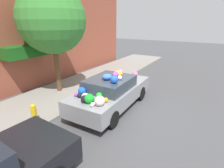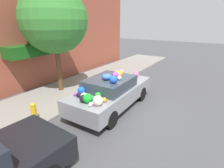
{
  "view_description": "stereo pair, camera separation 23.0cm",
  "coord_description": "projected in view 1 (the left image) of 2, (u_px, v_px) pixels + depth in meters",
  "views": [
    {
      "loc": [
        -5.9,
        -3.68,
        3.52
      ],
      "look_at": [
        0.0,
        -0.14,
        1.07
      ],
      "focal_mm": 28.0,
      "sensor_mm": 36.0,
      "label": 1
    },
    {
      "loc": [
        -5.78,
        -3.88,
        3.52
      ],
      "look_at": [
        0.0,
        -0.14,
        1.07
      ],
      "focal_mm": 28.0,
      "sensor_mm": 36.0,
      "label": 2
    }
  ],
  "objects": [
    {
      "name": "ground_plane",
      "position": [
        109.0,
        106.0,
        7.73
      ],
      "size": [
        60.0,
        60.0,
        0.0
      ],
      "primitive_type": "plane",
      "color": "#4C4C4F"
    },
    {
      "name": "sidewalk_curb",
      "position": [
        65.0,
        93.0,
        9.02
      ],
      "size": [
        24.0,
        3.2,
        0.13
      ],
      "color": "gray",
      "rests_on": "ground"
    },
    {
      "name": "building_facade",
      "position": [
        29.0,
        33.0,
        9.11
      ],
      "size": [
        18.0,
        1.2,
        6.03
      ],
      "color": "#9E4C38",
      "rests_on": "ground"
    },
    {
      "name": "street_tree",
      "position": [
        52.0,
        20.0,
        8.02
      ],
      "size": [
        3.14,
        3.14,
        5.05
      ],
      "color": "brown",
      "rests_on": "sidewalk_curb"
    },
    {
      "name": "fire_hydrant",
      "position": [
        34.0,
        113.0,
        6.17
      ],
      "size": [
        0.2,
        0.2,
        0.7
      ],
      "color": "gold",
      "rests_on": "sidewalk_curb"
    },
    {
      "name": "art_car",
      "position": [
        111.0,
        91.0,
        7.37
      ],
      "size": [
        4.39,
        1.87,
        1.67
      ],
      "rotation": [
        0.0,
        0.0,
        0.02
      ],
      "color": "gray",
      "rests_on": "ground"
    }
  ]
}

